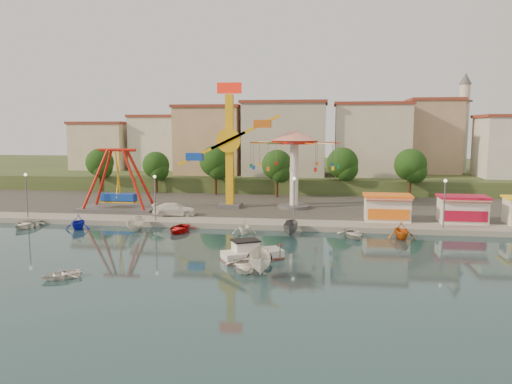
% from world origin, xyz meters
% --- Properties ---
extents(ground, '(200.00, 200.00, 0.00)m').
position_xyz_m(ground, '(0.00, 0.00, 0.00)').
color(ground, '#16333C').
rests_on(ground, ground).
extents(quay_deck, '(200.00, 100.00, 0.60)m').
position_xyz_m(quay_deck, '(0.00, 62.00, 0.30)').
color(quay_deck, '#9E998E').
rests_on(quay_deck, ground).
extents(asphalt_pad, '(90.00, 28.00, 0.01)m').
position_xyz_m(asphalt_pad, '(0.00, 30.00, 0.60)').
color(asphalt_pad, '#4C4944').
rests_on(asphalt_pad, quay_deck).
extents(hill_terrace, '(200.00, 60.00, 3.00)m').
position_xyz_m(hill_terrace, '(0.00, 67.00, 1.50)').
color(hill_terrace, '#384C26').
rests_on(hill_terrace, ground).
extents(pirate_ship_ride, '(10.00, 5.00, 8.00)m').
position_xyz_m(pirate_ship_ride, '(-15.38, 19.84, 4.39)').
color(pirate_ship_ride, '#59595E').
rests_on(pirate_ship_ride, quay_deck).
extents(kamikaze_tower, '(9.18, 3.10, 16.50)m').
position_xyz_m(kamikaze_tower, '(-0.78, 23.26, 8.31)').
color(kamikaze_tower, '#59595E').
rests_on(kamikaze_tower, quay_deck).
extents(wave_swinger, '(11.60, 11.60, 10.40)m').
position_xyz_m(wave_swinger, '(7.28, 24.26, 8.20)').
color(wave_swinger, '#59595E').
rests_on(wave_swinger, quay_deck).
extents(booth_left, '(5.40, 3.78, 3.08)m').
position_xyz_m(booth_left, '(18.51, 16.49, 2.16)').
color(booth_left, white).
rests_on(booth_left, quay_deck).
extents(booth_mid, '(5.40, 3.78, 3.08)m').
position_xyz_m(booth_mid, '(26.79, 16.49, 2.16)').
color(booth_mid, white).
rests_on(booth_mid, quay_deck).
extents(lamp_post_0, '(0.14, 0.14, 5.00)m').
position_xyz_m(lamp_post_0, '(-24.00, 13.00, 3.10)').
color(lamp_post_0, '#59595E').
rests_on(lamp_post_0, quay_deck).
extents(lamp_post_1, '(0.14, 0.14, 5.00)m').
position_xyz_m(lamp_post_1, '(-8.00, 13.00, 3.10)').
color(lamp_post_1, '#59595E').
rests_on(lamp_post_1, quay_deck).
extents(lamp_post_2, '(0.14, 0.14, 5.00)m').
position_xyz_m(lamp_post_2, '(8.00, 13.00, 3.10)').
color(lamp_post_2, '#59595E').
rests_on(lamp_post_2, quay_deck).
extents(lamp_post_3, '(0.14, 0.14, 5.00)m').
position_xyz_m(lamp_post_3, '(24.00, 13.00, 3.10)').
color(lamp_post_3, '#59595E').
rests_on(lamp_post_3, quay_deck).
extents(tree_0, '(4.60, 4.60, 7.19)m').
position_xyz_m(tree_0, '(-26.00, 36.98, 5.47)').
color(tree_0, '#382314').
rests_on(tree_0, quay_deck).
extents(tree_1, '(4.35, 4.35, 6.80)m').
position_xyz_m(tree_1, '(-16.00, 36.24, 5.20)').
color(tree_1, '#382314').
rests_on(tree_1, quay_deck).
extents(tree_2, '(5.02, 5.02, 7.85)m').
position_xyz_m(tree_2, '(-6.00, 35.81, 5.92)').
color(tree_2, '#382314').
rests_on(tree_2, quay_deck).
extents(tree_3, '(4.68, 4.68, 7.32)m').
position_xyz_m(tree_3, '(4.00, 34.36, 5.55)').
color(tree_3, '#382314').
rests_on(tree_3, quay_deck).
extents(tree_4, '(4.86, 4.86, 7.60)m').
position_xyz_m(tree_4, '(14.00, 37.35, 5.75)').
color(tree_4, '#382314').
rests_on(tree_4, quay_deck).
extents(tree_5, '(4.83, 4.83, 7.54)m').
position_xyz_m(tree_5, '(24.00, 35.54, 5.71)').
color(tree_5, '#382314').
rests_on(tree_5, quay_deck).
extents(building_0, '(9.26, 9.53, 11.87)m').
position_xyz_m(building_0, '(-33.37, 46.06, 8.93)').
color(building_0, beige).
rests_on(building_0, hill_terrace).
extents(building_1, '(12.33, 9.01, 8.63)m').
position_xyz_m(building_1, '(-21.33, 51.38, 7.32)').
color(building_1, silver).
rests_on(building_1, hill_terrace).
extents(building_2, '(11.95, 9.28, 11.23)m').
position_xyz_m(building_2, '(-8.19, 51.96, 8.62)').
color(building_2, tan).
rests_on(building_2, hill_terrace).
extents(building_3, '(12.59, 10.50, 9.20)m').
position_xyz_m(building_3, '(5.60, 48.80, 7.60)').
color(building_3, beige).
rests_on(building_3, hill_terrace).
extents(building_4, '(10.75, 9.23, 9.24)m').
position_xyz_m(building_4, '(19.07, 52.20, 7.62)').
color(building_4, beige).
rests_on(building_4, hill_terrace).
extents(building_5, '(12.77, 10.96, 11.21)m').
position_xyz_m(building_5, '(32.37, 50.33, 8.61)').
color(building_5, tan).
rests_on(building_5, hill_terrace).
extents(minaret, '(2.80, 2.80, 18.00)m').
position_xyz_m(minaret, '(36.00, 54.00, 12.55)').
color(minaret, silver).
rests_on(minaret, hill_terrace).
extents(cabin_motorboat, '(5.49, 4.25, 1.83)m').
position_xyz_m(cabin_motorboat, '(5.18, -0.17, 0.49)').
color(cabin_motorboat, white).
rests_on(cabin_motorboat, ground).
extents(rowboat_a, '(3.70, 4.52, 0.82)m').
position_xyz_m(rowboat_a, '(5.11, -3.56, 0.41)').
color(rowboat_a, white).
rests_on(rowboat_a, ground).
extents(rowboat_b, '(3.57, 3.51, 0.61)m').
position_xyz_m(rowboat_b, '(-8.20, -7.61, 0.30)').
color(rowboat_b, white).
rests_on(rowboat_b, ground).
extents(skiff, '(2.45, 4.85, 1.79)m').
position_xyz_m(skiff, '(6.51, -4.02, 0.90)').
color(skiff, silver).
rests_on(skiff, ground).
extents(van, '(5.55, 3.03, 1.53)m').
position_xyz_m(van, '(-6.78, 16.42, 1.36)').
color(van, white).
rests_on(van, quay_deck).
extents(moored_boat_0, '(3.05, 4.24, 0.87)m').
position_xyz_m(moored_boat_0, '(-22.21, 9.80, 0.43)').
color(moored_boat_0, silver).
rests_on(moored_boat_0, ground).
extents(moored_boat_1, '(3.03, 3.39, 1.62)m').
position_xyz_m(moored_boat_1, '(-15.90, 9.80, 0.81)').
color(moored_boat_1, '#161FC7').
rests_on(moored_boat_1, ground).
extents(moored_boat_2, '(1.59, 3.97, 1.52)m').
position_xyz_m(moored_boat_2, '(-9.22, 9.80, 0.76)').
color(moored_boat_2, silver).
rests_on(moored_boat_2, ground).
extents(moored_boat_3, '(3.11, 4.14, 0.82)m').
position_xyz_m(moored_boat_3, '(-4.26, 9.80, 0.41)').
color(moored_boat_3, red).
rests_on(moored_boat_3, ground).
extents(moored_boat_4, '(3.13, 3.46, 1.60)m').
position_xyz_m(moored_boat_4, '(2.94, 9.80, 0.80)').
color(moored_boat_4, white).
rests_on(moored_boat_4, ground).
extents(moored_boat_5, '(1.57, 4.01, 1.54)m').
position_xyz_m(moored_boat_5, '(7.93, 9.80, 0.77)').
color(moored_boat_5, '#5A5A5F').
rests_on(moored_boat_5, ground).
extents(moored_boat_6, '(3.56, 4.42, 0.81)m').
position_xyz_m(moored_boat_6, '(14.38, 9.80, 0.41)').
color(moored_boat_6, silver).
rests_on(moored_boat_6, ground).
extents(moored_boat_7, '(3.33, 3.70, 1.73)m').
position_xyz_m(moored_boat_7, '(19.19, 9.80, 0.86)').
color(moored_boat_7, '#D25E12').
rests_on(moored_boat_7, ground).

